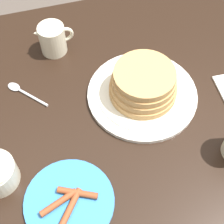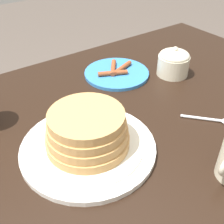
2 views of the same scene
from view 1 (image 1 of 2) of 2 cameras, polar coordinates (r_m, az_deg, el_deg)
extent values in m
plane|color=#51473F|center=(1.58, 4.57, -13.63)|extent=(8.00, 8.00, 0.00)
cube|color=black|center=(0.92, 7.66, 2.12)|extent=(1.60, 0.85, 0.03)
cylinder|color=white|center=(0.90, 5.04, 2.92)|extent=(0.28, 0.28, 0.01)
cylinder|color=white|center=(0.89, 5.07, 3.22)|extent=(0.23, 0.23, 0.00)
cylinder|color=tan|center=(0.88, 5.13, 3.68)|extent=(0.17, 0.17, 0.02)
cylinder|color=tan|center=(0.86, 5.23, 4.46)|extent=(0.17, 0.17, 0.02)
cylinder|color=tan|center=(0.85, 5.33, 5.28)|extent=(0.16, 0.16, 0.02)
cylinder|color=tan|center=(0.83, 5.44, 6.12)|extent=(0.15, 0.15, 0.02)
cylinder|color=#337AC6|center=(0.77, -7.12, -14.58)|extent=(0.20, 0.20, 0.01)
cylinder|color=brown|center=(0.76, -8.85, -14.65)|extent=(0.09, 0.04, 0.01)
cylinder|color=brown|center=(0.76, -5.75, -13.23)|extent=(0.09, 0.05, 0.01)
cylinder|color=brown|center=(0.75, -6.93, -15.52)|extent=(0.07, 0.08, 0.01)
cylinder|color=beige|center=(0.98, -9.85, 11.84)|extent=(0.07, 0.07, 0.09)
cone|color=beige|center=(0.96, -12.07, 12.67)|extent=(0.04, 0.03, 0.04)
torus|color=beige|center=(0.98, -7.80, 12.67)|extent=(0.05, 0.01, 0.05)
cylinder|color=silver|center=(0.91, -12.97, 2.36)|extent=(0.07, 0.08, 0.01)
ellipsoid|color=silver|center=(0.95, -15.99, 4.05)|extent=(0.04, 0.04, 0.01)
camera|label=2|loc=(1.01, 12.84, 38.07)|focal=45.00mm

